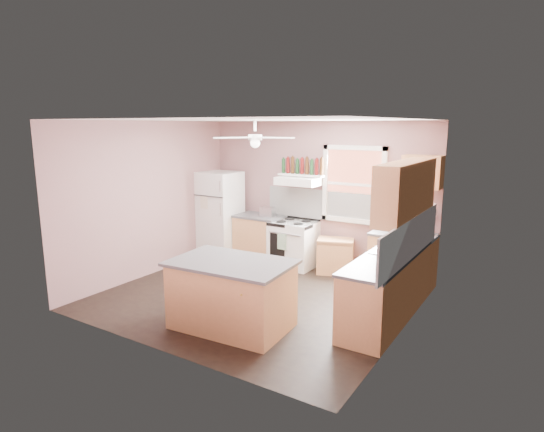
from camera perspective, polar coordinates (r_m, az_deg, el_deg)
The scene contains 32 objects.
floor at distance 7.16m, azimuth -1.99°, elevation -10.18°, with size 4.50×4.50×0.00m, color black.
ceiling at distance 6.66m, azimuth -2.15°, elevation 11.98°, with size 4.50×4.50×0.00m, color white.
wall_back at distance 8.51m, azimuth 5.61°, elevation 2.67°, with size 4.50×0.05×2.70m, color #845D5D.
wall_right at distance 5.84m, azimuth 16.76°, elevation -1.76°, with size 0.05×4.00×2.70m, color #845D5D.
wall_left at distance 8.26m, azimuth -15.26°, elevation 2.06°, with size 0.05×4.00×2.70m, color #845D5D.
backsplash_back at distance 8.31m, azimuth 8.24°, elevation 1.18°, with size 2.90×0.03×0.55m, color white.
backsplash_right at distance 6.17m, azimuth 17.06°, elevation -2.76°, with size 0.03×2.60×0.55m, color white.
window_view at distance 8.13m, azimuth 10.26°, elevation 3.92°, with size 1.00×0.02×1.20m, color brown.
window_frame at distance 8.10m, azimuth 10.18°, elevation 3.90°, with size 1.16×0.07×1.36m, color white.
refrigerator at distance 9.18m, azimuth -6.50°, elevation 0.18°, with size 0.73×0.71×1.72m, color white.
base_cabinet_left at distance 8.93m, azimuth -1.54°, elevation -2.88°, with size 0.90×0.60×0.86m, color #B87E4C.
counter_left at distance 8.83m, azimuth -1.55°, elevation -0.05°, with size 0.92×0.62×0.04m, color #444447.
toaster at distance 8.69m, azimuth -0.54°, elevation 0.51°, with size 0.28×0.16×0.18m, color silver.
stove at distance 8.55m, azimuth 2.72°, elevation -3.55°, with size 0.81×0.64×0.86m, color white.
range_hood at distance 8.33m, azimuth 3.38°, elevation 4.40°, with size 0.78×0.50×0.14m, color white.
bottle_shelf at distance 8.43m, azimuth 3.79°, elevation 5.16°, with size 0.90×0.26×0.03m, color white.
cart at distance 8.26m, azimuth 7.94°, elevation -5.00°, with size 0.63×0.42×0.63m, color #B87E4C.
base_cabinet_corner at distance 7.79m, azimuth 16.02°, elevation -5.47°, with size 1.00×0.60×0.86m, color #B87E4C.
base_cabinet_right at distance 6.46m, azimuth 14.21°, elevation -8.88°, with size 0.60×2.20×0.86m, color #B87E4C.
counter_corner at distance 7.68m, azimuth 16.21°, elevation -2.25°, with size 1.02×0.62×0.04m, color #444447.
counter_right at distance 6.33m, azimuth 14.32°, elevation -5.04°, with size 0.62×2.22×0.04m, color #444447.
sink at distance 6.51m, azimuth 14.87°, elevation -4.47°, with size 0.55×0.45×0.03m, color silver.
faucet at distance 6.44m, azimuth 16.27°, elevation -4.01°, with size 0.03×0.03×0.14m, color silver.
upper_cabinet_right at distance 6.29m, azimuth 16.50°, elevation 3.15°, with size 0.33×1.80×0.76m, color #B87E4C.
upper_cabinet_corner at distance 7.59m, azimuth 18.36°, elevation 5.29°, with size 0.60×0.33×0.52m, color #B87E4C.
paper_towel at distance 7.68m, azimuth 18.98°, elevation 0.41°, with size 0.12×0.12×0.26m, color white.
island at distance 6.06m, azimuth -5.06°, elevation -9.94°, with size 1.47×0.93×0.86m, color #B87E4C.
island_top at distance 5.91m, azimuth -5.14°, elevation -5.87°, with size 1.56×1.02×0.04m, color #444447.
ceiling_fan_hub at distance 6.66m, azimuth -2.13°, elevation 9.83°, with size 0.20×0.20×0.08m, color white.
soap_bottle at distance 6.40m, azimuth 15.31°, elevation -3.69°, with size 0.09×0.09×0.22m, color silver.
red_caddy at distance 7.13m, azimuth 17.15°, elevation -2.77°, with size 0.18×0.12×0.10m, color red.
wine_bottles at distance 8.41m, azimuth 3.83°, elevation 6.24°, with size 0.86×0.06×0.31m.
Camera 1 is at (3.74, -5.51, 2.63)m, focal length 30.00 mm.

